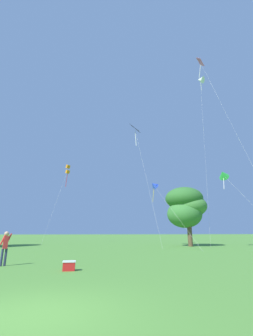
{
  "coord_description": "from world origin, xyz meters",
  "views": [
    {
      "loc": [
        1.05,
        -5.91,
        1.74
      ],
      "look_at": [
        6.53,
        24.98,
        10.5
      ],
      "focal_mm": 24.64,
      "sensor_mm": 36.0,
      "label": 1
    }
  ],
  "objects_px": {
    "kite_orange_box": "(68,170)",
    "kite_black_large": "(136,133)",
    "kite_blue_delta": "(154,185)",
    "tree_right_cluster": "(186,206)",
    "kite_green_small": "(223,174)",
    "picnic_cooler": "(69,266)",
    "kite_white_distant": "(200,80)",
    "person_near_tree": "(5,245)",
    "kite_pink_low": "(203,69)"
  },
  "relations": [
    {
      "from": "kite_orange_box",
      "to": "kite_black_large",
      "type": "relative_size",
      "value": 0.82
    },
    {
      "from": "kite_blue_delta",
      "to": "kite_orange_box",
      "type": "bearing_deg",
      "value": 143.99
    },
    {
      "from": "kite_orange_box",
      "to": "tree_right_cluster",
      "type": "relative_size",
      "value": 1.78
    },
    {
      "from": "kite_green_small",
      "to": "picnic_cooler",
      "type": "distance_m",
      "value": 24.54
    },
    {
      "from": "tree_right_cluster",
      "to": "kite_blue_delta",
      "type": "bearing_deg",
      "value": 140.4
    },
    {
      "from": "kite_blue_delta",
      "to": "kite_white_distant",
      "type": "xyz_separation_m",
      "value": [
        9.17,
        -0.06,
        19.24
      ]
    },
    {
      "from": "kite_white_distant",
      "to": "person_near_tree",
      "type": "xyz_separation_m",
      "value": [
        -23.24,
        -18.02,
        -26.62
      ]
    },
    {
      "from": "kite_pink_low",
      "to": "picnic_cooler",
      "type": "bearing_deg",
      "value": -138.13
    },
    {
      "from": "kite_blue_delta",
      "to": "kite_pink_low",
      "type": "distance_m",
      "value": 19.47
    },
    {
      "from": "kite_green_small",
      "to": "tree_right_cluster",
      "type": "height_order",
      "value": "kite_green_small"
    },
    {
      "from": "kite_orange_box",
      "to": "kite_white_distant",
      "type": "xyz_separation_m",
      "value": [
        22.52,
        -9.76,
        14.96
      ]
    },
    {
      "from": "kite_orange_box",
      "to": "person_near_tree",
      "type": "relative_size",
      "value": 7.69
    },
    {
      "from": "person_near_tree",
      "to": "kite_pink_low",
      "type": "bearing_deg",
      "value": 32.53
    },
    {
      "from": "kite_black_large",
      "to": "kite_green_small",
      "type": "bearing_deg",
      "value": -16.17
    },
    {
      "from": "kite_orange_box",
      "to": "kite_green_small",
      "type": "height_order",
      "value": "kite_orange_box"
    },
    {
      "from": "kite_blue_delta",
      "to": "tree_right_cluster",
      "type": "relative_size",
      "value": 1.5
    },
    {
      "from": "kite_orange_box",
      "to": "kite_black_large",
      "type": "xyz_separation_m",
      "value": [
        10.03,
        -12.62,
        2.58
      ]
    },
    {
      "from": "kite_orange_box",
      "to": "picnic_cooler",
      "type": "bearing_deg",
      "value": -84.53
    },
    {
      "from": "kite_green_small",
      "to": "kite_orange_box",
      "type": "bearing_deg",
      "value": 142.92
    },
    {
      "from": "kite_black_large",
      "to": "person_near_tree",
      "type": "distance_m",
      "value": 23.41
    },
    {
      "from": "person_near_tree",
      "to": "kite_blue_delta",
      "type": "bearing_deg",
      "value": 52.11
    },
    {
      "from": "kite_green_small",
      "to": "kite_white_distant",
      "type": "xyz_separation_m",
      "value": [
        1.67,
        6.0,
        18.76
      ]
    },
    {
      "from": "kite_pink_low",
      "to": "person_near_tree",
      "type": "relative_size",
      "value": 15.88
    },
    {
      "from": "kite_white_distant",
      "to": "tree_right_cluster",
      "type": "relative_size",
      "value": 3.7
    },
    {
      "from": "kite_white_distant",
      "to": "picnic_cooler",
      "type": "height_order",
      "value": "kite_white_distant"
    },
    {
      "from": "kite_green_small",
      "to": "picnic_cooler",
      "type": "bearing_deg",
      "value": -141.58
    },
    {
      "from": "kite_green_small",
      "to": "kite_pink_low",
      "type": "distance_m",
      "value": 17.14
    },
    {
      "from": "person_near_tree",
      "to": "tree_right_cluster",
      "type": "xyz_separation_m",
      "value": [
        17.56,
        15.18,
        4.04
      ]
    },
    {
      "from": "kite_pink_low",
      "to": "picnic_cooler",
      "type": "distance_m",
      "value": 34.89
    },
    {
      "from": "kite_black_large",
      "to": "kite_white_distant",
      "type": "height_order",
      "value": "kite_white_distant"
    },
    {
      "from": "kite_pink_low",
      "to": "person_near_tree",
      "type": "distance_m",
      "value": 35.32
    },
    {
      "from": "tree_right_cluster",
      "to": "picnic_cooler",
      "type": "height_order",
      "value": "tree_right_cluster"
    },
    {
      "from": "kite_orange_box",
      "to": "person_near_tree",
      "type": "bearing_deg",
      "value": -91.48
    },
    {
      "from": "kite_orange_box",
      "to": "kite_black_large",
      "type": "bearing_deg",
      "value": -51.52
    },
    {
      "from": "kite_black_large",
      "to": "picnic_cooler",
      "type": "bearing_deg",
      "value": -112.37
    },
    {
      "from": "person_near_tree",
      "to": "tree_right_cluster",
      "type": "bearing_deg",
      "value": 40.84
    },
    {
      "from": "kite_green_small",
      "to": "picnic_cooler",
      "type": "height_order",
      "value": "kite_green_small"
    },
    {
      "from": "picnic_cooler",
      "to": "kite_pink_low",
      "type": "bearing_deg",
      "value": 41.87
    },
    {
      "from": "kite_green_small",
      "to": "kite_pink_low",
      "type": "relative_size",
      "value": 0.34
    },
    {
      "from": "kite_green_small",
      "to": "kite_white_distant",
      "type": "bearing_deg",
      "value": 74.42
    },
    {
      "from": "kite_pink_low",
      "to": "kite_black_large",
      "type": "bearing_deg",
      "value": 170.63
    },
    {
      "from": "kite_orange_box",
      "to": "kite_green_small",
      "type": "bearing_deg",
      "value": -37.08
    },
    {
      "from": "kite_white_distant",
      "to": "kite_green_small",
      "type": "bearing_deg",
      "value": -105.58
    },
    {
      "from": "kite_pink_low",
      "to": "kite_black_large",
      "type": "relative_size",
      "value": 1.69
    },
    {
      "from": "kite_white_distant",
      "to": "picnic_cooler",
      "type": "bearing_deg",
      "value": -134.13
    },
    {
      "from": "kite_black_large",
      "to": "tree_right_cluster",
      "type": "relative_size",
      "value": 2.17
    },
    {
      "from": "kite_orange_box",
      "to": "kite_white_distant",
      "type": "distance_m",
      "value": 28.74
    },
    {
      "from": "kite_black_large",
      "to": "kite_white_distant",
      "type": "distance_m",
      "value": 17.82
    },
    {
      "from": "tree_right_cluster",
      "to": "kite_white_distant",
      "type": "bearing_deg",
      "value": 26.52
    },
    {
      "from": "picnic_cooler",
      "to": "person_near_tree",
      "type": "bearing_deg",
      "value": 148.09
    }
  ]
}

